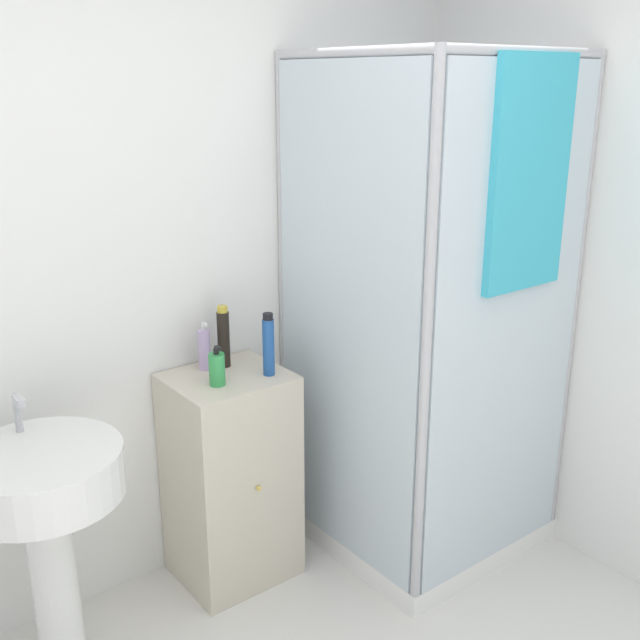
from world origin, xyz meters
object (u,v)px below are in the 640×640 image
object	(u,v)px
sink	(45,506)
lotion_bottle_white	(204,349)
soap_dispenser	(217,369)
shampoo_bottle_tall_black	(223,337)
shampoo_bottle_blue	(268,345)

from	to	relation	value
sink	lotion_bottle_white	size ratio (longest dim) A/B	5.10
soap_dispenser	lotion_bottle_white	distance (m)	0.17
shampoo_bottle_tall_black	lotion_bottle_white	world-z (taller)	shampoo_bottle_tall_black
soap_dispenser	shampoo_bottle_tall_black	bearing A→B (deg)	51.30
sink	lotion_bottle_white	world-z (taller)	lotion_bottle_white
sink	shampoo_bottle_blue	xyz separation A→B (m)	(0.88, 0.04, 0.33)
soap_dispenser	shampoo_bottle_blue	world-z (taller)	shampoo_bottle_blue
soap_dispenser	shampoo_bottle_tall_black	world-z (taller)	shampoo_bottle_tall_black
shampoo_bottle_tall_black	sink	bearing A→B (deg)	-164.39
shampoo_bottle_blue	soap_dispenser	bearing A→B (deg)	170.83
sink	shampoo_bottle_tall_black	world-z (taller)	shampoo_bottle_tall_black
soap_dispenser	lotion_bottle_white	xyz separation A→B (m)	(0.04, 0.16, 0.02)
shampoo_bottle_tall_black	shampoo_bottle_blue	world-z (taller)	shampoo_bottle_tall_black
sink	shampoo_bottle_tall_black	size ratio (longest dim) A/B	3.99
soap_dispenser	shampoo_bottle_blue	size ratio (longest dim) A/B	0.63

